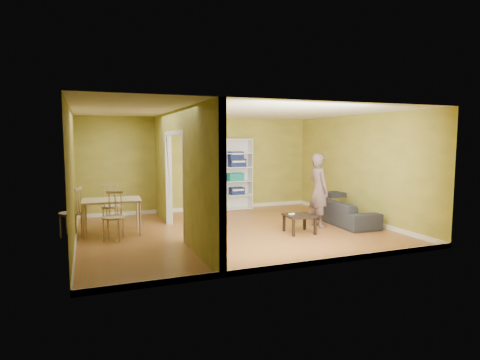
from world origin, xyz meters
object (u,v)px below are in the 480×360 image
at_px(chair_left, 70,212).
at_px(chair_far, 112,205).
at_px(bookshelf, 236,174).
at_px(chair_near, 113,216).
at_px(sofa, 344,208).
at_px(person, 319,184).
at_px(coffee_table, 299,217).
at_px(dining_table, 112,203).

relative_size(chair_left, chair_far, 1.00).
relative_size(bookshelf, chair_far, 1.98).
height_order(chair_near, chair_far, chair_far).
bearing_deg(sofa, chair_near, 89.12).
relative_size(person, chair_far, 1.93).
height_order(coffee_table, chair_far, chair_far).
bearing_deg(coffee_table, bookshelf, 93.84).
bearing_deg(sofa, bookshelf, 33.93).
relative_size(sofa, chair_far, 1.88).
bearing_deg(bookshelf, chair_left, -157.15).
bearing_deg(chair_far, dining_table, 103.23).
distance_m(coffee_table, chair_left, 4.80).
bearing_deg(coffee_table, sofa, 16.81).
xyz_separation_m(sofa, chair_far, (-5.18, 1.59, 0.14)).
bearing_deg(coffee_table, chair_near, 167.83).
distance_m(chair_left, chair_near, 1.03).
xyz_separation_m(person, bookshelf, (-0.95, 2.87, 0.02)).
bearing_deg(chair_near, sofa, 15.29).
relative_size(bookshelf, dining_table, 1.71).
height_order(person, chair_far, person).
distance_m(coffee_table, chair_near, 3.85).
distance_m(coffee_table, dining_table, 4.01).
bearing_deg(coffee_table, chair_left, 162.38).
xyz_separation_m(chair_left, chair_near, (0.80, -0.64, -0.03)).
height_order(sofa, chair_near, chair_near).
height_order(dining_table, chair_left, chair_left).
relative_size(coffee_table, chair_far, 0.58).
height_order(sofa, dining_table, dining_table).
xyz_separation_m(person, chair_left, (-5.30, 1.04, -0.48)).
xyz_separation_m(coffee_table, chair_near, (-3.76, 0.81, 0.15)).
distance_m(sofa, person, 0.97).
bearing_deg(chair_far, chair_near, 104.27).
height_order(dining_table, chair_far, chair_far).
bearing_deg(person, chair_left, 78.35).
xyz_separation_m(coffee_table, chair_far, (-3.71, 2.03, 0.17)).
relative_size(chair_near, chair_far, 0.95).
distance_m(sofa, chair_far, 5.42).
bearing_deg(chair_near, person, 14.18).
bearing_deg(sofa, person, 95.86).
height_order(bookshelf, chair_near, bookshelf).
height_order(sofa, chair_far, chair_far).
bearing_deg(dining_table, chair_near, -91.29).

